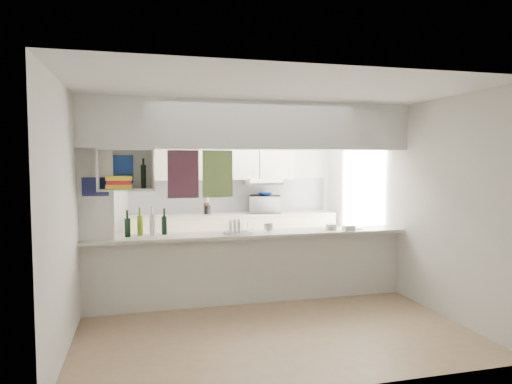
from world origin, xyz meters
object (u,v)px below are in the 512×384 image
object	(u,v)px
microwave	(265,204)
wine_bottles	(146,225)
dish_rack	(237,228)
bowl	(265,194)

from	to	relation	value
microwave	wine_bottles	world-z (taller)	wine_bottles
dish_rack	microwave	bearing A→B (deg)	66.50
microwave	dish_rack	size ratio (longest dim) A/B	1.51
microwave	dish_rack	xyz separation A→B (m)	(-0.97, -2.15, -0.08)
bowl	wine_bottles	world-z (taller)	bowl
bowl	wine_bottles	distance (m)	2.94
microwave	bowl	bearing A→B (deg)	-69.74
microwave	wine_bottles	xyz separation A→B (m)	(-2.10, -2.04, -0.02)
microwave	bowl	world-z (taller)	bowl
microwave	bowl	xyz separation A→B (m)	(-0.00, 0.02, 0.18)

